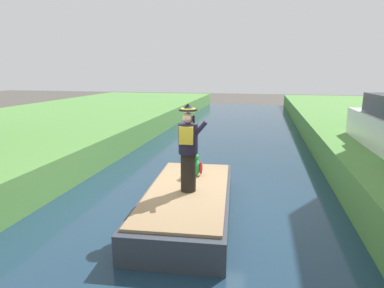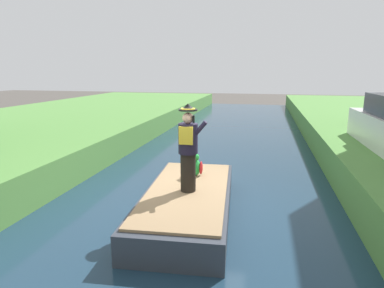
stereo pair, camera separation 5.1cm
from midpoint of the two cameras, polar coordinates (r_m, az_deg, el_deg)
The scene contains 5 objects.
ground_plane at distance 7.60m, azimuth 0.11°, elevation -12.00°, with size 80.00×80.00×0.00m, color #4C4742.
canal_water at distance 7.58m, azimuth 0.11°, elevation -11.66°, with size 6.85×48.00×0.10m, color #1E384C.
boat at distance 7.10m, azimuth -0.56°, elevation -10.30°, with size 2.13×4.33×0.61m.
person_pirate at distance 6.61m, azimuth -0.46°, elevation -0.78°, with size 0.61×0.42×1.85m.
parrot_plush at distance 7.77m, azimuth 0.77°, elevation -3.89°, with size 0.36×0.35×0.57m.
Camera 2 is at (1.53, -6.72, 3.20)m, focal length 30.01 mm.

